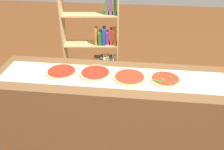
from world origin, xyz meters
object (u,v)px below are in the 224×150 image
(pizza_plain_0, at_px, (62,72))
(pizza_plain_2, at_px, (129,77))
(pizza_plain_1, at_px, (95,73))
(bookshelf, at_px, (98,50))
(pizza_spinach_3, at_px, (165,79))

(pizza_plain_0, height_order, pizza_plain_2, same)
(pizza_plain_1, xyz_separation_m, bookshelf, (-0.14, 0.96, -0.21))
(pizza_plain_2, xyz_separation_m, pizza_spinach_3, (0.33, 0.00, -0.00))
(pizza_plain_2, bearing_deg, pizza_spinach_3, 0.46)
(pizza_plain_1, xyz_separation_m, pizza_spinach_3, (0.66, -0.03, -0.00))
(pizza_plain_1, bearing_deg, bookshelf, 98.19)
(pizza_spinach_3, bearing_deg, pizza_plain_1, 177.05)
(pizza_plain_0, bearing_deg, pizza_plain_1, 1.60)
(pizza_spinach_3, bearing_deg, pizza_plain_2, -179.54)
(pizza_plain_0, distance_m, pizza_plain_1, 0.33)
(pizza_plain_2, height_order, pizza_spinach_3, pizza_spinach_3)
(pizza_plain_1, relative_size, pizza_plain_2, 1.00)
(pizza_plain_1, relative_size, pizza_spinach_3, 1.02)
(pizza_plain_2, bearing_deg, bookshelf, 115.22)
(pizza_plain_0, relative_size, pizza_spinach_3, 0.99)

